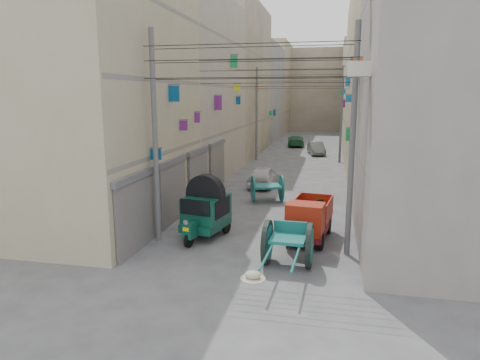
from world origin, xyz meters
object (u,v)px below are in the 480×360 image
(feed_sack, at_px, (253,275))
(distant_car_white, at_px, (263,176))
(mini_truck, at_px, (308,222))
(distant_car_grey, at_px, (316,148))
(horse, at_px, (309,222))
(distant_car_green, at_px, (296,141))
(tonga_cart, at_px, (288,243))
(second_cart, at_px, (267,188))
(auto_rickshaw, at_px, (206,209))

(feed_sack, distance_m, distant_car_white, 13.88)
(mini_truck, height_order, distant_car_grey, mini_truck)
(horse, bearing_deg, mini_truck, 43.30)
(horse, distance_m, distant_car_green, 32.39)
(horse, bearing_deg, tonga_cart, 93.50)
(feed_sack, bearing_deg, distant_car_green, 92.80)
(feed_sack, relative_size, distant_car_grey, 0.13)
(mini_truck, bearing_deg, tonga_cart, -94.70)
(mini_truck, xyz_separation_m, second_cart, (-2.53, 6.14, -0.06))
(feed_sack, distance_m, horse, 4.13)
(auto_rickshaw, bearing_deg, mini_truck, 12.14)
(auto_rickshaw, height_order, tonga_cart, auto_rickshaw)
(tonga_cart, relative_size, second_cart, 1.72)
(second_cart, xyz_separation_m, distant_car_white, (-0.83, 3.85, -0.13))
(distant_car_grey, bearing_deg, auto_rickshaw, -109.01)
(tonga_cart, relative_size, horse, 1.76)
(tonga_cart, distance_m, horse, 2.58)
(distant_car_white, xyz_separation_m, distant_car_grey, (2.66, 15.68, -0.02))
(auto_rickshaw, bearing_deg, distant_car_grey, 92.95)
(tonga_cart, xyz_separation_m, second_cart, (-2.01, 8.63, -0.03))
(second_cart, bearing_deg, feed_sack, -102.25)
(second_cart, bearing_deg, auto_rickshaw, -122.18)
(horse, height_order, distant_car_grey, horse)
(horse, xyz_separation_m, distant_car_white, (-3.41, 9.97, -0.19))
(distant_car_white, bearing_deg, distant_car_grey, -97.73)
(mini_truck, xyz_separation_m, feed_sack, (-1.47, -3.75, -0.70))
(feed_sack, relative_size, horse, 0.26)
(distant_car_white, bearing_deg, tonga_cart, 104.71)
(mini_truck, relative_size, feed_sack, 6.43)
(tonga_cart, distance_m, second_cart, 8.86)
(auto_rickshaw, relative_size, distant_car_white, 0.76)
(mini_truck, relative_size, second_cart, 1.61)
(mini_truck, bearing_deg, horse, 34.30)
(second_cart, bearing_deg, distant_car_white, 83.81)
(horse, bearing_deg, feed_sack, 84.32)
(auto_rickshaw, relative_size, horse, 1.46)
(tonga_cart, bearing_deg, distant_car_green, 96.40)
(mini_truck, xyz_separation_m, distant_car_white, (-3.37, 9.99, -0.19))
(auto_rickshaw, xyz_separation_m, distant_car_green, (0.84, 32.37, -0.52))
(distant_car_grey, bearing_deg, tonga_cart, -101.20)
(auto_rickshaw, distance_m, tonga_cart, 4.28)
(auto_rickshaw, bearing_deg, distant_car_white, 96.37)
(auto_rickshaw, height_order, mini_truck, auto_rickshaw)
(tonga_cart, height_order, second_cart, tonga_cart)
(feed_sack, bearing_deg, distant_car_white, 97.84)
(tonga_cart, bearing_deg, mini_truck, 80.06)
(second_cart, relative_size, feed_sack, 3.99)
(auto_rickshaw, xyz_separation_m, second_cart, (1.54, 6.27, -0.38))
(horse, bearing_deg, auto_rickshaw, 18.22)
(distant_car_green, bearing_deg, feed_sack, 87.11)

